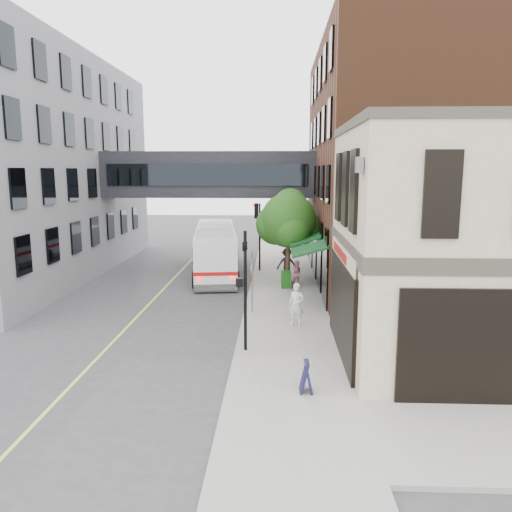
# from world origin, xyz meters

# --- Properties ---
(ground) EXTENTS (120.00, 120.00, 0.00)m
(ground) POSITION_xyz_m (0.00, 0.00, 0.00)
(ground) COLOR #38383A
(ground) RESTS_ON ground
(sidewalk_main) EXTENTS (4.00, 60.00, 0.15)m
(sidewalk_main) POSITION_xyz_m (2.00, 14.00, 0.07)
(sidewalk_main) COLOR gray
(sidewalk_main) RESTS_ON ground
(corner_building) EXTENTS (10.19, 8.12, 8.45)m
(corner_building) POSITION_xyz_m (8.97, 2.00, 4.21)
(corner_building) COLOR tan
(corner_building) RESTS_ON ground
(brick_building) EXTENTS (13.76, 18.00, 14.00)m
(brick_building) POSITION_xyz_m (9.98, 15.00, 6.99)
(brick_building) COLOR #492817
(brick_building) RESTS_ON ground
(skyway_bridge) EXTENTS (14.00, 3.18, 3.00)m
(skyway_bridge) POSITION_xyz_m (-3.00, 18.00, 6.50)
(skyway_bridge) COLOR black
(skyway_bridge) RESTS_ON ground
(traffic_signal_near) EXTENTS (0.44, 0.22, 4.60)m
(traffic_signal_near) POSITION_xyz_m (0.37, 2.00, 2.98)
(traffic_signal_near) COLOR black
(traffic_signal_near) RESTS_ON sidewalk_main
(traffic_signal_far) EXTENTS (0.53, 0.28, 4.50)m
(traffic_signal_far) POSITION_xyz_m (0.26, 17.00, 3.34)
(traffic_signal_far) COLOR black
(traffic_signal_far) RESTS_ON sidewalk_main
(street_sign_pole) EXTENTS (0.08, 0.75, 3.00)m
(street_sign_pole) POSITION_xyz_m (0.39, 7.00, 1.93)
(street_sign_pole) COLOR gray
(street_sign_pole) RESTS_ON sidewalk_main
(street_tree) EXTENTS (3.80, 3.20, 5.60)m
(street_tree) POSITION_xyz_m (2.19, 13.22, 3.91)
(street_tree) COLOR #382619
(street_tree) RESTS_ON sidewalk_main
(lane_marking) EXTENTS (0.12, 40.00, 0.01)m
(lane_marking) POSITION_xyz_m (-5.00, 10.00, 0.01)
(lane_marking) COLOR #D8CC4C
(lane_marking) RESTS_ON ground
(bus) EXTENTS (3.87, 11.51, 3.04)m
(bus) POSITION_xyz_m (-2.52, 16.67, 1.70)
(bus) COLOR white
(bus) RESTS_ON ground
(pedestrian_a) EXTENTS (0.80, 0.66, 1.88)m
(pedestrian_a) POSITION_xyz_m (2.41, 5.01, 1.09)
(pedestrian_a) COLOR silver
(pedestrian_a) RESTS_ON sidewalk_main
(pedestrian_b) EXTENTS (0.78, 0.61, 1.59)m
(pedestrian_b) POSITION_xyz_m (2.72, 12.01, 0.95)
(pedestrian_b) COLOR #C88191
(pedestrian_b) RESTS_ON sidewalk_main
(pedestrian_c) EXTENTS (1.32, 0.84, 1.95)m
(pedestrian_c) POSITION_xyz_m (2.17, 14.25, 1.12)
(pedestrian_c) COLOR black
(pedestrian_c) RESTS_ON sidewalk_main
(newspaper_box) EXTENTS (0.56, 0.51, 1.01)m
(newspaper_box) POSITION_xyz_m (2.08, 12.00, 0.66)
(newspaper_box) COLOR #195713
(newspaper_box) RESTS_ON sidewalk_main
(sandwich_board) EXTENTS (0.35, 0.55, 0.97)m
(sandwich_board) POSITION_xyz_m (2.47, -1.50, 0.63)
(sandwich_board) COLOR black
(sandwich_board) RESTS_ON sidewalk_main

